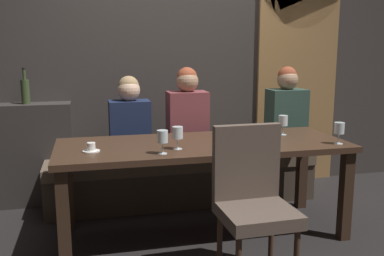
# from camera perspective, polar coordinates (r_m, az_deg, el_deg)

# --- Properties ---
(ground) EXTENTS (9.00, 9.00, 0.00)m
(ground) POSITION_cam_1_polar(r_m,az_deg,el_deg) (3.56, 1.39, -13.63)
(ground) COLOR black
(back_wall_tiled) EXTENTS (6.00, 0.12, 3.00)m
(back_wall_tiled) POSITION_cam_1_polar(r_m,az_deg,el_deg) (4.43, -2.66, 11.11)
(back_wall_tiled) COLOR #383330
(back_wall_tiled) RESTS_ON ground
(arched_door) EXTENTS (0.90, 0.05, 2.55)m
(arched_door) POSITION_cam_1_polar(r_m,az_deg,el_deg) (4.81, 13.72, 9.18)
(arched_door) COLOR olive
(arched_door) RESTS_ON ground
(back_counter) EXTENTS (1.10, 0.28, 0.95)m
(back_counter) POSITION_cam_1_polar(r_m,az_deg,el_deg) (4.35, -22.59, -3.33)
(back_counter) COLOR #2F2B29
(back_counter) RESTS_ON ground
(dining_table) EXTENTS (2.20, 0.84, 0.74)m
(dining_table) POSITION_cam_1_polar(r_m,az_deg,el_deg) (3.34, 1.44, -3.38)
(dining_table) COLOR #342217
(dining_table) RESTS_ON ground
(banquette_bench) EXTENTS (2.50, 0.44, 0.45)m
(banquette_bench) POSITION_cam_1_polar(r_m,az_deg,el_deg) (4.11, -1.13, -6.82)
(banquette_bench) COLOR #40352A
(banquette_bench) RESTS_ON ground
(chair_near_side) EXTENTS (0.45, 0.45, 0.98)m
(chair_near_side) POSITION_cam_1_polar(r_m,az_deg,el_deg) (2.75, 7.94, -8.62)
(chair_near_side) COLOR #3D281C
(chair_near_side) RESTS_ON ground
(diner_redhead) EXTENTS (0.36, 0.24, 0.76)m
(diner_redhead) POSITION_cam_1_polar(r_m,az_deg,el_deg) (3.93, -8.18, 0.94)
(diner_redhead) COLOR #192342
(diner_redhead) RESTS_ON banquette_bench
(diner_bearded) EXTENTS (0.36, 0.24, 0.83)m
(diner_bearded) POSITION_cam_1_polar(r_m,az_deg,el_deg) (3.95, -0.62, 1.64)
(diner_bearded) COLOR brown
(diner_bearded) RESTS_ON banquette_bench
(diner_far_end) EXTENTS (0.36, 0.24, 0.83)m
(diner_far_end) POSITION_cam_1_polar(r_m,az_deg,el_deg) (4.32, 12.27, 2.13)
(diner_far_end) COLOR #2D473D
(diner_far_end) RESTS_ON banquette_bench
(wine_bottle_pale_label) EXTENTS (0.08, 0.08, 0.33)m
(wine_bottle_pale_label) POSITION_cam_1_polar(r_m,az_deg,el_deg) (4.21, -21.03, 4.60)
(wine_bottle_pale_label) COLOR #384728
(wine_bottle_pale_label) RESTS_ON back_counter
(wine_glass_far_right) EXTENTS (0.08, 0.08, 0.16)m
(wine_glass_far_right) POSITION_cam_1_polar(r_m,az_deg,el_deg) (3.08, 5.33, -0.79)
(wine_glass_far_right) COLOR silver
(wine_glass_far_right) RESTS_ON dining_table
(wine_glass_end_left) EXTENTS (0.08, 0.08, 0.16)m
(wine_glass_end_left) POSITION_cam_1_polar(r_m,az_deg,el_deg) (3.08, -1.90, -0.69)
(wine_glass_end_left) COLOR silver
(wine_glass_end_left) RESTS_ON dining_table
(wine_glass_near_right) EXTENTS (0.08, 0.08, 0.16)m
(wine_glass_near_right) POSITION_cam_1_polar(r_m,az_deg,el_deg) (3.43, 18.75, -0.15)
(wine_glass_near_right) COLOR silver
(wine_glass_near_right) RESTS_ON dining_table
(wine_glass_center_front) EXTENTS (0.08, 0.08, 0.16)m
(wine_glass_center_front) POSITION_cam_1_polar(r_m,az_deg,el_deg) (2.96, -3.90, -1.20)
(wine_glass_center_front) COLOR silver
(wine_glass_center_front) RESTS_ON dining_table
(wine_glass_near_left) EXTENTS (0.08, 0.08, 0.16)m
(wine_glass_near_left) POSITION_cam_1_polar(r_m,az_deg,el_deg) (3.66, 11.86, 0.84)
(wine_glass_near_left) COLOR silver
(wine_glass_near_left) RESTS_ON dining_table
(espresso_cup) EXTENTS (0.12, 0.12, 0.06)m
(espresso_cup) POSITION_cam_1_polar(r_m,az_deg,el_deg) (3.11, -13.09, -2.57)
(espresso_cup) COLOR white
(espresso_cup) RESTS_ON dining_table
(dessert_plate) EXTENTS (0.19, 0.19, 0.05)m
(dessert_plate) POSITION_cam_1_polar(r_m,az_deg,el_deg) (3.64, 5.31, -0.62)
(dessert_plate) COLOR white
(dessert_plate) RESTS_ON dining_table
(fork_on_table) EXTENTS (0.07, 0.17, 0.01)m
(fork_on_table) POSITION_cam_1_polar(r_m,az_deg,el_deg) (3.71, 7.19, -0.62)
(fork_on_table) COLOR silver
(fork_on_table) RESTS_ON dining_table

